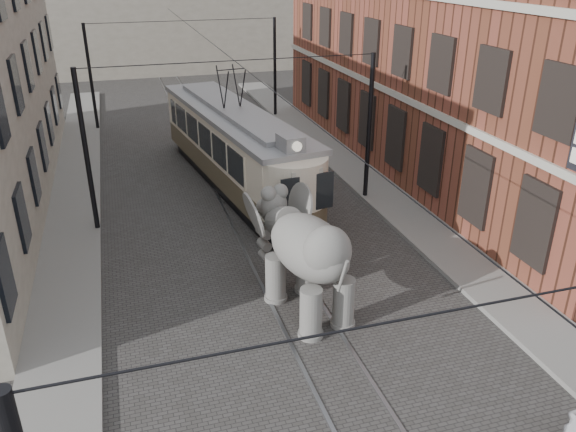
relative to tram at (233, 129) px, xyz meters
name	(u,v)px	position (x,y,z in m)	size (l,w,h in m)	color
ground	(288,290)	(-0.28, -9.10, -2.57)	(120.00, 120.00, 0.00)	#3C3937
tram_rails	(288,289)	(-0.28, -9.10, -2.55)	(1.54, 80.00, 0.02)	slate
sidewalk_right	(460,260)	(5.72, -9.10, -2.49)	(2.00, 60.00, 0.15)	slate
sidewalk_left	(64,324)	(-6.78, -9.10, -2.49)	(2.00, 60.00, 0.15)	slate
brick_building	(463,37)	(10.72, -0.10, 3.43)	(8.00, 26.00, 12.00)	brown
catenary	(243,149)	(-0.48, -4.10, 0.43)	(11.00, 30.20, 6.00)	black
tram	(233,129)	(0.00, 0.00, 0.00)	(2.67, 12.94, 5.13)	beige
elephant	(309,262)	(-0.07, -10.39, -0.95)	(2.91, 5.28, 3.23)	slate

